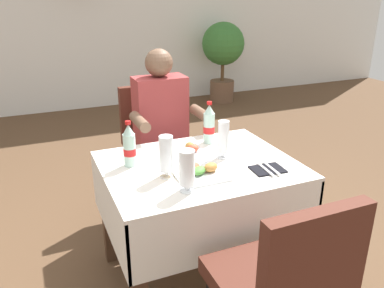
% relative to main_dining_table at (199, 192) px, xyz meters
% --- Properties ---
extents(main_dining_table, '(1.04, 0.82, 0.74)m').
position_rel_main_dining_table_xyz_m(main_dining_table, '(0.00, 0.00, 0.00)').
color(main_dining_table, white).
rests_on(main_dining_table, ground).
extents(chair_far_diner_seat, '(0.44, 0.50, 0.97)m').
position_rel_main_dining_table_xyz_m(chair_far_diner_seat, '(0.00, 0.80, -0.00)').
color(chair_far_diner_seat, '#4C2319').
rests_on(chair_far_diner_seat, ground).
extents(chair_near_camera_side, '(0.44, 0.50, 0.97)m').
position_rel_main_dining_table_xyz_m(chair_near_camera_side, '(0.00, -0.80, -0.00)').
color(chair_near_camera_side, '#4C2319').
rests_on(chair_near_camera_side, ground).
extents(seated_diner_far, '(0.50, 0.46, 1.26)m').
position_rel_main_dining_table_xyz_m(seated_diner_far, '(0.03, 0.69, 0.15)').
color(seated_diner_far, '#282D42').
rests_on(seated_diner_far, ground).
extents(plate_near_camera, '(0.25, 0.25, 0.06)m').
position_rel_main_dining_table_xyz_m(plate_near_camera, '(-0.05, -0.13, 0.20)').
color(plate_near_camera, white).
rests_on(plate_near_camera, main_dining_table).
extents(plate_far_diner, '(0.22, 0.22, 0.06)m').
position_rel_main_dining_table_xyz_m(plate_far_diner, '(-0.00, 0.16, 0.20)').
color(plate_far_diner, white).
rests_on(plate_far_diner, main_dining_table).
extents(beer_glass_left, '(0.08, 0.08, 0.21)m').
position_rel_main_dining_table_xyz_m(beer_glass_left, '(-0.18, -0.27, 0.29)').
color(beer_glass_left, white).
rests_on(beer_glass_left, main_dining_table).
extents(beer_glass_middle, '(0.07, 0.07, 0.22)m').
position_rel_main_dining_table_xyz_m(beer_glass_middle, '(-0.22, -0.08, 0.29)').
color(beer_glass_middle, white).
rests_on(beer_glass_middle, main_dining_table).
extents(beer_glass_right, '(0.07, 0.07, 0.22)m').
position_rel_main_dining_table_xyz_m(beer_glass_right, '(0.16, 0.03, 0.30)').
color(beer_glass_right, white).
rests_on(beer_glass_right, main_dining_table).
extents(cola_bottle_primary, '(0.07, 0.07, 0.26)m').
position_rel_main_dining_table_xyz_m(cola_bottle_primary, '(0.19, 0.27, 0.29)').
color(cola_bottle_primary, silver).
rests_on(cola_bottle_primary, main_dining_table).
extents(cola_bottle_secondary, '(0.07, 0.07, 0.25)m').
position_rel_main_dining_table_xyz_m(cola_bottle_secondary, '(-0.35, 0.13, 0.29)').
color(cola_bottle_secondary, silver).
rests_on(cola_bottle_secondary, main_dining_table).
extents(napkin_cutlery_set, '(0.18, 0.19, 0.01)m').
position_rel_main_dining_table_xyz_m(napkin_cutlery_set, '(0.30, -0.22, 0.18)').
color(napkin_cutlery_set, black).
rests_on(napkin_cutlery_set, main_dining_table).
extents(potted_plant_corner, '(0.63, 0.63, 1.19)m').
position_rel_main_dining_table_xyz_m(potted_plant_corner, '(1.95, 3.52, 0.21)').
color(potted_plant_corner, brown).
rests_on(potted_plant_corner, ground).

